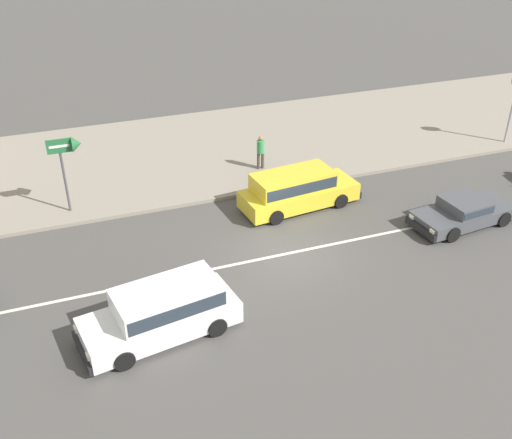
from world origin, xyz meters
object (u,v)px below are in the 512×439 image
minivan_white_0 (163,310)px  sedan_dark_grey_3 (464,212)px  arrow_signboard (72,149)px  minivan_yellow_1 (296,189)px  pedestrian_near_clock (261,150)px

minivan_white_0 → sedan_dark_grey_3: 12.42m
sedan_dark_grey_3 → arrow_signboard: 15.16m
minivan_white_0 → minivan_yellow_1: 8.75m
arrow_signboard → pedestrian_near_clock: (8.03, 1.06, -1.69)m
minivan_white_0 → arrow_signboard: size_ratio=1.58×
arrow_signboard → minivan_white_0: bearing=-79.3°
minivan_yellow_1 → pedestrian_near_clock: size_ratio=3.23×
minivan_yellow_1 → sedan_dark_grey_3: bearing=-31.7°
minivan_yellow_1 → sedan_dark_grey_3: (5.54, -3.42, -0.31)m
minivan_yellow_1 → arrow_signboard: size_ratio=1.63×
pedestrian_near_clock → minivan_white_0: bearing=-124.9°
minivan_yellow_1 → arrow_signboard: (-8.22, 2.55, 1.90)m
minivan_white_0 → pedestrian_near_clock: bearing=55.1°
minivan_yellow_1 → pedestrian_near_clock: (-0.19, 3.61, 0.21)m
arrow_signboard → pedestrian_near_clock: arrow_signboard is taller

